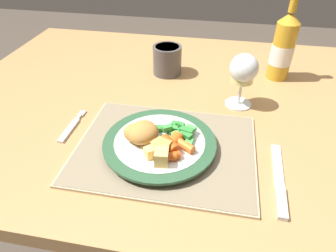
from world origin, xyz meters
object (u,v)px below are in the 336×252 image
at_px(fork, 71,128).
at_px(dinner_plate, 160,144).
at_px(table_knife, 280,185).
at_px(drinking_cup, 167,59).
at_px(dining_table, 194,127).
at_px(wine_glass, 243,71).
at_px(bottle, 283,47).

bearing_deg(fork, dinner_plate, -8.92).
xyz_separation_m(table_knife, drinking_cup, (-0.29, 0.41, 0.04)).
xyz_separation_m(dining_table, wine_glass, (0.11, -0.00, 0.18)).
bearing_deg(dining_table, drinking_cup, 126.38).
relative_size(fork, wine_glass, 0.90).
distance_m(dining_table, wine_glass, 0.21).
relative_size(table_knife, drinking_cup, 2.27).
height_order(dining_table, drinking_cup, drinking_cup).
height_order(fork, table_knife, table_knife).
xyz_separation_m(wine_glass, bottle, (0.11, 0.17, -0.00)).
bearing_deg(wine_glass, fork, -155.02).
bearing_deg(table_knife, dining_table, 124.72).
relative_size(dining_table, bottle, 5.22).
bearing_deg(fork, bottle, 35.54).
bearing_deg(dining_table, bottle, 38.01).
bearing_deg(bottle, dining_table, -141.99).
relative_size(dinner_plate, wine_glass, 1.70).
xyz_separation_m(fork, drinking_cup, (0.17, 0.32, 0.04)).
relative_size(fork, drinking_cup, 1.47).
relative_size(dining_table, table_knife, 6.85).
height_order(dining_table, fork, fork).
bearing_deg(dinner_plate, dining_table, 76.12).
distance_m(table_knife, wine_glass, 0.29).
bearing_deg(fork, dining_table, 33.39).
bearing_deg(drinking_cup, bottle, 5.91).
relative_size(dining_table, dinner_plate, 5.63).
bearing_deg(drinking_cup, wine_glass, -33.34).
height_order(wine_glass, drinking_cup, wine_glass).
distance_m(dinner_plate, table_knife, 0.24).
height_order(dinner_plate, table_knife, dinner_plate).
distance_m(bottle, drinking_cup, 0.33).
bearing_deg(bottle, wine_glass, -122.65).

